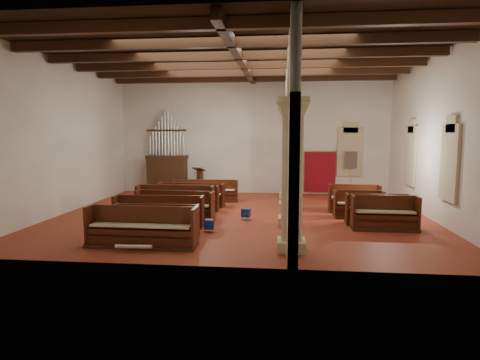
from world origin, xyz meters
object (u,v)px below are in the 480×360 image
object	(u,v)px
pipe_organ	(167,167)
processional_banner	(351,180)
lectern	(200,183)
nave_pew_0	(142,233)
aisle_pew_0	(384,218)

from	to	relation	value
pipe_organ	processional_banner	xyz separation A→B (m)	(9.51, -0.02, -0.57)
lectern	nave_pew_0	size ratio (longest dim) A/B	0.45
lectern	aisle_pew_0	size ratio (longest dim) A/B	0.66
processional_banner	lectern	bearing A→B (deg)	174.06
aisle_pew_0	processional_banner	bearing A→B (deg)	90.08
lectern	aisle_pew_0	world-z (taller)	lectern
pipe_organ	processional_banner	distance (m)	9.53
pipe_organ	nave_pew_0	distance (m)	10.30
processional_banner	pipe_organ	bearing A→B (deg)	174.00
processional_banner	nave_pew_0	xyz separation A→B (m)	(-7.36, -10.00, -0.43)
processional_banner	aisle_pew_0	bearing A→B (deg)	-96.86
pipe_organ	nave_pew_0	xyz separation A→B (m)	(2.16, -10.02, -1.00)
pipe_organ	nave_pew_0	size ratio (longest dim) A/B	1.41
nave_pew_0	aisle_pew_0	bearing A→B (deg)	21.85
pipe_organ	aisle_pew_0	xyz separation A→B (m)	(9.39, -7.29, -0.99)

